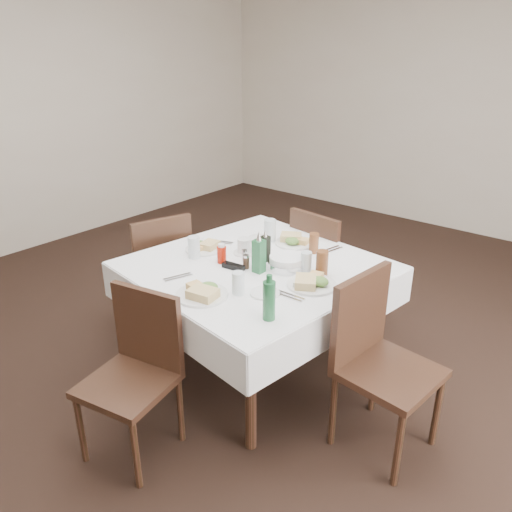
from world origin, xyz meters
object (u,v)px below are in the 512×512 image
(green_bottle, at_px, (269,300))
(chair_south, at_px, (137,363))
(coffee_mug, at_px, (245,247))
(water_s, at_px, (238,283))
(chair_west, at_px, (159,266))
(oil_cruet_green, at_px, (259,255))
(chair_north, at_px, (322,262))
(dining_table, at_px, (256,276))
(water_e, at_px, (306,262))
(bread_basket, at_px, (287,262))
(ketchup_bottle, at_px, (222,254))
(water_n, at_px, (270,230))
(oil_cruet_dark, at_px, (265,247))
(chair_east, at_px, (376,352))
(water_w, at_px, (194,247))

(green_bottle, bearing_deg, chair_south, -141.52)
(coffee_mug, bearing_deg, water_s, -52.80)
(chair_west, distance_m, oil_cruet_green, 1.02)
(chair_north, relative_size, green_bottle, 3.86)
(chair_south, bearing_deg, oil_cruet_green, 79.89)
(dining_table, distance_m, water_e, 0.34)
(water_s, xyz_separation_m, bread_basket, (0.00, 0.43, -0.03))
(water_e, xyz_separation_m, oil_cruet_green, (-0.21, -0.18, 0.05))
(ketchup_bottle, xyz_separation_m, green_bottle, (0.64, -0.35, 0.05))
(water_n, height_order, bread_basket, water_n)
(dining_table, height_order, oil_cruet_dark, oil_cruet_dark)
(dining_table, distance_m, bread_basket, 0.22)
(chair_north, distance_m, oil_cruet_green, 0.91)
(oil_cruet_dark, bearing_deg, ketchup_bottle, -133.91)
(oil_cruet_green, bearing_deg, water_s, -72.64)
(water_e, bearing_deg, chair_east, -17.69)
(water_s, height_order, coffee_mug, water_s)
(water_n, xyz_separation_m, green_bottle, (0.64, -0.82, 0.03))
(chair_south, height_order, water_n, water_n)
(water_s, bearing_deg, bread_basket, 89.44)
(chair_south, height_order, water_e, water_e)
(chair_west, height_order, water_e, chair_west)
(chair_south, height_order, oil_cruet_green, oil_cruet_green)
(water_s, relative_size, water_w, 0.90)
(dining_table, bearing_deg, chair_south, -94.21)
(chair_east, distance_m, coffee_mug, 1.06)
(oil_cruet_green, bearing_deg, chair_west, 178.18)
(water_w, bearing_deg, green_bottle, -19.71)
(chair_west, xyz_separation_m, water_w, (0.51, -0.12, 0.32))
(chair_west, height_order, ketchup_bottle, chair_west)
(chair_north, distance_m, water_w, 1.04)
(water_e, distance_m, water_w, 0.70)
(water_s, distance_m, coffee_mug, 0.55)
(chair_north, distance_m, chair_east, 1.19)
(dining_table, distance_m, chair_east, 0.86)
(oil_cruet_dark, distance_m, coffee_mug, 0.17)
(bread_basket, bearing_deg, oil_cruet_dark, 178.59)
(oil_cruet_dark, bearing_deg, water_e, 6.38)
(chair_south, xyz_separation_m, water_w, (-0.30, 0.71, 0.33))
(chair_east, bearing_deg, oil_cruet_green, -179.85)
(water_s, xyz_separation_m, green_bottle, (0.29, -0.11, 0.04))
(chair_north, bearing_deg, oil_cruet_green, -84.15)
(chair_south, bearing_deg, water_n, 95.43)
(bread_basket, bearing_deg, dining_table, -155.31)
(water_n, height_order, ketchup_bottle, water_n)
(water_n, bearing_deg, water_e, -28.41)
(dining_table, bearing_deg, water_s, -64.51)
(dining_table, xyz_separation_m, oil_cruet_green, (0.08, -0.07, 0.19))
(chair_south, xyz_separation_m, oil_cruet_green, (0.14, 0.80, 0.37))
(dining_table, height_order, chair_north, chair_north)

